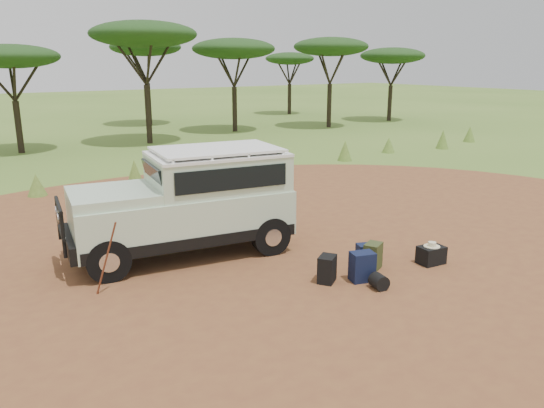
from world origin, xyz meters
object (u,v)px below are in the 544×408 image
safari_vehicle (189,205)px  backpack_navy (362,267)px  duffel_navy (366,254)px  walking_staff (106,259)px  backpack_black (327,269)px  hard_case (431,255)px  backpack_olive (373,256)px

safari_vehicle → backpack_navy: safari_vehicle is taller
backpack_navy → duffel_navy: bearing=58.4°
walking_staff → backpack_black: 4.02m
safari_vehicle → backpack_black: (1.45, -2.86, -0.83)m
hard_case → backpack_black: bearing=174.9°
backpack_olive → hard_case: size_ratio=1.03×
duffel_navy → hard_case: (1.12, -0.74, -0.03)m
backpack_olive → hard_case: bearing=-47.0°
backpack_olive → backpack_black: bearing=154.0°
walking_staff → backpack_black: (3.59, -1.76, -0.42)m
walking_staff → backpack_black: size_ratio=2.70×
backpack_olive → hard_case: 1.29m
safari_vehicle → hard_case: bearing=-32.4°
safari_vehicle → duffel_navy: bearing=-35.0°
backpack_navy → hard_case: 1.81m
walking_staff → hard_case: (5.99, -2.21, -0.49)m
backpack_navy → walking_staff: bearing=170.5°
duffel_navy → backpack_black: bearing=-146.2°
backpack_navy → backpack_olive: size_ratio=1.06×
backpack_black → backpack_navy: bearing=-63.3°
backpack_navy → duffel_navy: backpack_navy is taller
backpack_olive → duffel_navy: backpack_olive is taller
safari_vehicle → walking_staff: 2.45m
safari_vehicle → backpack_olive: (2.64, -2.86, -0.82)m
backpack_black → backpack_olive: 1.19m
walking_staff → backpack_olive: walking_staff is taller
walking_staff → hard_case: walking_staff is taller
safari_vehicle → duffel_navy: safari_vehicle is taller
backpack_black → walking_staff: bearing=119.1°
walking_staff → backpack_navy: bearing=-84.8°
backpack_black → duffel_navy: size_ratio=1.24×
backpack_olive → duffel_navy: size_ratio=1.28×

